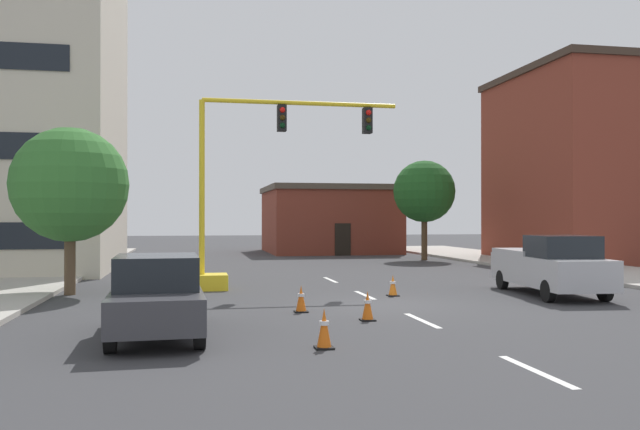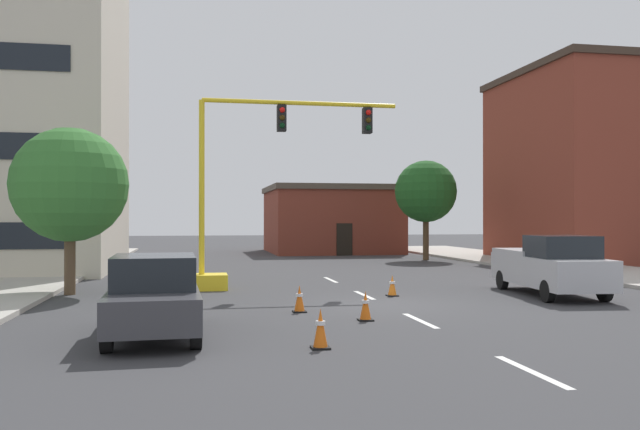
% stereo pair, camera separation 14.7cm
% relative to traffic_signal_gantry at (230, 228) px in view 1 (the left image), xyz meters
% --- Properties ---
extents(ground_plane, '(160.00, 160.00, 0.00)m').
position_rel_traffic_signal_gantry_xyz_m(ground_plane, '(4.28, -5.18, -2.18)').
color(ground_plane, '#38383A').
extents(sidewalk_right, '(6.00, 56.00, 0.14)m').
position_rel_traffic_signal_gantry_xyz_m(sidewalk_right, '(17.30, 2.82, -2.11)').
color(sidewalk_right, '#B2ADA3').
rests_on(sidewalk_right, ground_plane).
extents(lane_stripe_seg_1, '(0.16, 2.40, 0.01)m').
position_rel_traffic_signal_gantry_xyz_m(lane_stripe_seg_1, '(4.28, -13.68, -2.18)').
color(lane_stripe_seg_1, silver).
rests_on(lane_stripe_seg_1, ground_plane).
extents(lane_stripe_seg_2, '(0.16, 2.40, 0.01)m').
position_rel_traffic_signal_gantry_xyz_m(lane_stripe_seg_2, '(4.28, -8.18, -2.18)').
color(lane_stripe_seg_2, silver).
rests_on(lane_stripe_seg_2, ground_plane).
extents(lane_stripe_seg_3, '(0.16, 2.40, 0.01)m').
position_rel_traffic_signal_gantry_xyz_m(lane_stripe_seg_3, '(4.28, -2.68, -2.18)').
color(lane_stripe_seg_3, silver).
rests_on(lane_stripe_seg_3, ground_plane).
extents(lane_stripe_seg_4, '(0.16, 2.40, 0.01)m').
position_rel_traffic_signal_gantry_xyz_m(lane_stripe_seg_4, '(4.28, 2.82, -2.18)').
color(lane_stripe_seg_4, silver).
rests_on(lane_stripe_seg_4, ground_plane).
extents(building_brick_center, '(9.38, 9.80, 4.93)m').
position_rel_traffic_signal_gantry_xyz_m(building_brick_center, '(8.76, 24.73, 0.29)').
color(building_brick_center, brown).
rests_on(building_brick_center, ground_plane).
extents(building_row_right, '(11.77, 11.02, 11.30)m').
position_rel_traffic_signal_gantry_xyz_m(building_row_right, '(23.26, 11.75, 3.48)').
color(building_row_right, brown).
rests_on(building_row_right, ground_plane).
extents(traffic_signal_gantry, '(8.04, 1.20, 6.83)m').
position_rel_traffic_signal_gantry_xyz_m(traffic_signal_gantry, '(0.00, 0.00, 0.00)').
color(traffic_signal_gantry, yellow).
rests_on(traffic_signal_gantry, ground_plane).
extents(tree_left_near, '(3.81, 3.81, 5.56)m').
position_rel_traffic_signal_gantry_xyz_m(tree_left_near, '(-5.30, -0.71, 1.46)').
color(tree_left_near, brown).
rests_on(tree_left_near, ground_plane).
extents(tree_right_far, '(3.77, 3.77, 6.07)m').
position_rel_traffic_signal_gantry_xyz_m(tree_right_far, '(12.59, 14.46, 1.98)').
color(tree_right_far, '#4C3823').
rests_on(tree_right_far, ground_plane).
extents(pickup_truck_silver, '(2.48, 5.56, 1.99)m').
position_rel_traffic_signal_gantry_xyz_m(pickup_truck_silver, '(10.30, -3.85, -1.21)').
color(pickup_truck_silver, '#BCBCC1').
rests_on(pickup_truck_silver, ground_plane).
extents(sedan_dark_gray_near_left, '(2.01, 4.56, 1.74)m').
position_rel_traffic_signal_gantry_xyz_m(sedan_dark_gray_near_left, '(-2.06, -9.23, -1.29)').
color(sedan_dark_gray_near_left, '#3D3D42').
rests_on(sedan_dark_gray_near_left, ground_plane).
extents(traffic_cone_roadside_a, '(0.36, 0.36, 0.78)m').
position_rel_traffic_signal_gantry_xyz_m(traffic_cone_roadside_a, '(1.21, -11.16, -1.80)').
color(traffic_cone_roadside_a, black).
rests_on(traffic_cone_roadside_a, ground_plane).
extents(traffic_cone_roadside_b, '(0.36, 0.36, 0.74)m').
position_rel_traffic_signal_gantry_xyz_m(traffic_cone_roadside_b, '(2.95, -7.93, -1.82)').
color(traffic_cone_roadside_b, black).
rests_on(traffic_cone_roadside_b, ground_plane).
extents(traffic_cone_roadside_c, '(0.36, 0.36, 0.69)m').
position_rel_traffic_signal_gantry_xyz_m(traffic_cone_roadside_c, '(5.12, -3.09, -1.84)').
color(traffic_cone_roadside_c, black).
rests_on(traffic_cone_roadside_c, ground_plane).
extents(traffic_cone_roadside_d, '(0.36, 0.36, 0.73)m').
position_rel_traffic_signal_gantry_xyz_m(traffic_cone_roadside_d, '(1.57, -6.17, -1.82)').
color(traffic_cone_roadside_d, black).
rests_on(traffic_cone_roadside_d, ground_plane).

